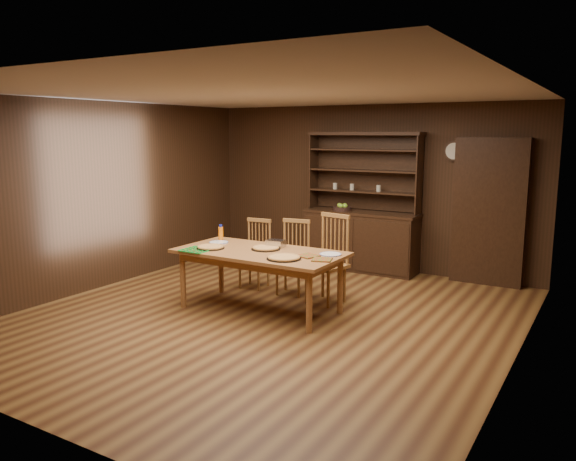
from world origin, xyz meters
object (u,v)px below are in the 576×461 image
Objects in this scene: dining_table at (260,257)px; chair_center at (294,254)px; chair_right at (330,255)px; chair_left at (256,251)px; china_hutch at (361,233)px; juice_bottle at (221,233)px.

chair_center reaches higher than dining_table.
chair_center is at bearing -178.46° from chair_right.
chair_right is at bearing -10.04° from chair_left.
chair_left is at bearing -173.52° from chair_right.
chair_center is 0.61m from chair_right.
chair_right is (0.34, -1.78, 0.01)m from china_hutch.
china_hutch reaches higher than chair_right.
juice_bottle is (-0.76, -0.62, 0.32)m from chair_center.
china_hutch is 2.25× the size of chair_left.
dining_table is at bearing -18.80° from juice_bottle.
chair_left is 0.62m from chair_center.
dining_table is at bearing -113.60° from chair_right.
dining_table is 1.79× the size of chair_right.
china_hutch is 10.08× the size of juice_bottle.
dining_table is 1.13m from chair_left.
dining_table is 0.86m from juice_bottle.
chair_left reaches higher than dining_table.
chair_center is (-0.26, -1.67, -0.06)m from china_hutch.
dining_table is 0.97m from chair_right.
china_hutch is at bearing 66.02° from juice_bottle.
juice_bottle is at bearing -113.98° from china_hutch.
chair_right is (0.56, 0.79, -0.07)m from dining_table.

